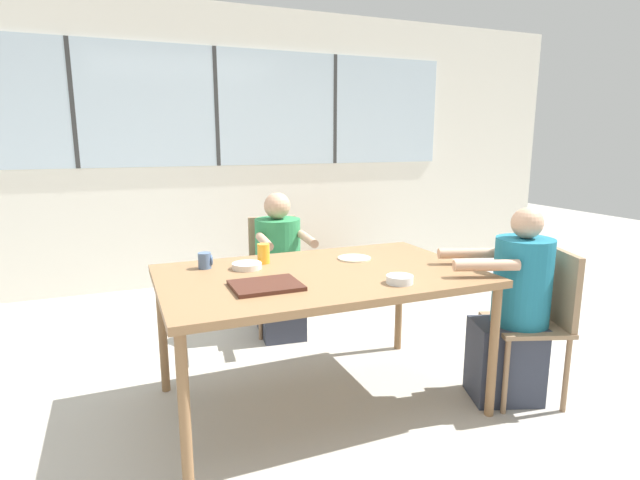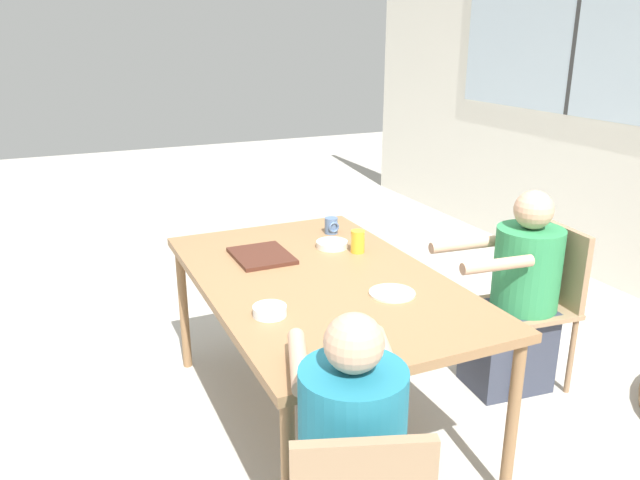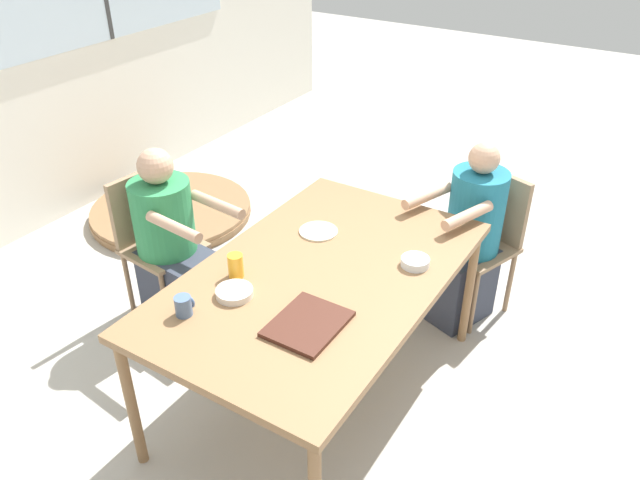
% 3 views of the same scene
% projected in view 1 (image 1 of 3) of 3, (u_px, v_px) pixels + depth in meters
% --- Properties ---
extents(ground_plane, '(16.00, 16.00, 0.00)m').
position_uv_depth(ground_plane, '(320.00, 402.00, 2.88)').
color(ground_plane, '#B2ADA3').
extents(wall_back_with_windows, '(8.40, 0.08, 2.80)m').
position_uv_depth(wall_back_with_windows, '(217.00, 145.00, 5.09)').
color(wall_back_with_windows, white).
rests_on(wall_back_with_windows, ground_plane).
extents(dining_table, '(1.72, 1.06, 0.78)m').
position_uv_depth(dining_table, '(320.00, 282.00, 2.74)').
color(dining_table, olive).
rests_on(dining_table, ground_plane).
extents(chair_for_woman_green_shirt, '(0.51, 0.51, 0.88)m').
position_uv_depth(chair_for_woman_green_shirt, '(542.00, 311.00, 2.84)').
color(chair_for_woman_green_shirt, '#937556').
rests_on(chair_for_woman_green_shirt, ground_plane).
extents(chair_for_man_blue_shirt, '(0.44, 0.44, 0.88)m').
position_uv_depth(chair_for_man_blue_shirt, '(275.00, 262.00, 3.97)').
color(chair_for_man_blue_shirt, '#937556').
rests_on(chair_for_man_blue_shirt, ground_plane).
extents(person_woman_green_shirt, '(0.64, 0.49, 1.13)m').
position_uv_depth(person_woman_green_shirt, '(513.00, 316.00, 2.84)').
color(person_woman_green_shirt, '#333847').
rests_on(person_woman_green_shirt, ground_plane).
extents(person_man_blue_shirt, '(0.41, 0.67, 1.10)m').
position_uv_depth(person_man_blue_shirt, '(279.00, 273.00, 3.82)').
color(person_man_blue_shirt, '#333847').
rests_on(person_man_blue_shirt, ground_plane).
extents(food_tray_dark, '(0.33, 0.27, 0.02)m').
position_uv_depth(food_tray_dark, '(266.00, 285.00, 2.45)').
color(food_tray_dark, '#472319').
rests_on(food_tray_dark, dining_table).
extents(coffee_mug, '(0.08, 0.07, 0.09)m').
position_uv_depth(coffee_mug, '(205.00, 261.00, 2.80)').
color(coffee_mug, slate).
rests_on(coffee_mug, dining_table).
extents(juice_glass, '(0.07, 0.07, 0.12)m').
position_uv_depth(juice_glass, '(264.00, 254.00, 2.92)').
color(juice_glass, gold).
rests_on(juice_glass, dining_table).
extents(bowl_white_shallow, '(0.17, 0.17, 0.03)m').
position_uv_depth(bowl_white_shallow, '(247.00, 266.00, 2.80)').
color(bowl_white_shallow, silver).
rests_on(bowl_white_shallow, dining_table).
extents(bowl_cereal, '(0.14, 0.14, 0.04)m').
position_uv_depth(bowl_cereal, '(400.00, 279.00, 2.51)').
color(bowl_cereal, silver).
rests_on(bowl_cereal, dining_table).
extents(plate_tortillas, '(0.20, 0.20, 0.01)m').
position_uv_depth(plate_tortillas, '(354.00, 258.00, 3.03)').
color(plate_tortillas, beige).
rests_on(plate_tortillas, dining_table).
extents(folded_table_stack, '(1.25, 1.25, 0.09)m').
position_uv_depth(folded_table_stack, '(336.00, 284.00, 5.07)').
color(folded_table_stack, olive).
rests_on(folded_table_stack, ground_plane).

